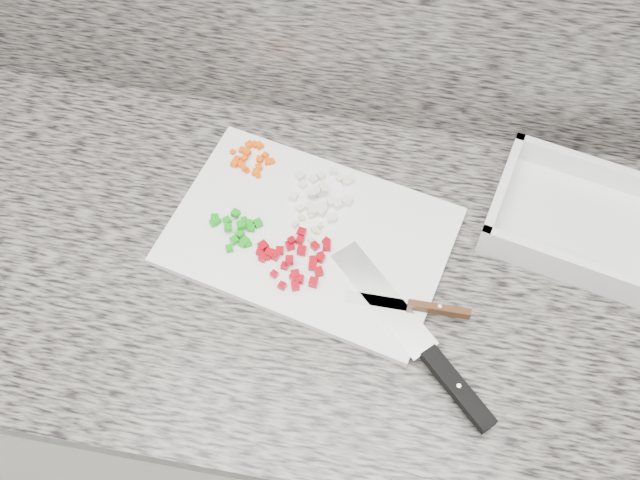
{
  "coord_description": "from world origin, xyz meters",
  "views": [
    {
      "loc": [
        0.12,
        0.94,
        1.85
      ],
      "look_at": [
        0.02,
        1.46,
        0.93
      ],
      "focal_mm": 40.0,
      "sensor_mm": 36.0,
      "label": 1
    }
  ],
  "objects": [
    {
      "name": "green_pepper_pile",
      "position": [
        -0.11,
        1.47,
        0.92
      ],
      "size": [
        0.08,
        0.07,
        0.02
      ],
      "color": "#0D9810",
      "rests_on": "cutting_board"
    },
    {
      "name": "red_pepper_pile",
      "position": [
        -0.01,
        1.43,
        0.92
      ],
      "size": [
        0.11,
        0.11,
        0.02
      ],
      "color": "#9F020E",
      "rests_on": "cutting_board"
    },
    {
      "name": "carrot_pile",
      "position": [
        -0.11,
        1.6,
        0.92
      ],
      "size": [
        0.08,
        0.07,
        0.02
      ],
      "color": "#F25105",
      "rests_on": "cutting_board"
    },
    {
      "name": "countertop",
      "position": [
        0.0,
        1.44,
        0.88
      ],
      "size": [
        3.96,
        0.64,
        0.04
      ],
      "primitive_type": "cube",
      "color": "slate",
      "rests_on": "cabinet"
    },
    {
      "name": "cabinet",
      "position": [
        0.0,
        1.44,
        0.43
      ],
      "size": [
        3.92,
        0.62,
        0.86
      ],
      "primitive_type": "cube",
      "color": "white",
      "rests_on": "ground"
    },
    {
      "name": "garlic_pile",
      "position": [
        -0.0,
        1.49,
        0.92
      ],
      "size": [
        0.05,
        0.06,
        0.01
      ],
      "color": "beige",
      "rests_on": "cutting_board"
    },
    {
      "name": "tray",
      "position": [
        0.41,
        1.57,
        0.92
      ],
      "size": [
        0.32,
        0.26,
        0.06
      ],
      "rotation": [
        0.0,
        0.0,
        -0.22
      ],
      "color": "silver",
      "rests_on": "countertop"
    },
    {
      "name": "onion_pile",
      "position": [
        0.01,
        1.55,
        0.92
      ],
      "size": [
        0.1,
        0.1,
        0.02
      ],
      "color": "silver",
      "rests_on": "cutting_board"
    },
    {
      "name": "cutting_board",
      "position": [
        0.0,
        1.48,
        0.91
      ],
      "size": [
        0.47,
        0.36,
        0.01
      ],
      "primitive_type": "cube",
      "rotation": [
        0.0,
        0.0,
        -0.23
      ],
      "color": "white",
      "rests_on": "countertop"
    },
    {
      "name": "paring_knife",
      "position": [
        0.19,
        1.39,
        0.92
      ],
      "size": [
        0.18,
        0.02,
        0.02
      ],
      "rotation": [
        0.0,
        0.0,
        0.0
      ],
      "color": "silver",
      "rests_on": "cutting_board"
    },
    {
      "name": "chef_knife",
      "position": [
        0.21,
        1.32,
        0.92
      ],
      "size": [
        0.26,
        0.26,
        0.02
      ],
      "rotation": [
        0.0,
        0.0,
        -0.79
      ],
      "color": "silver",
      "rests_on": "cutting_board"
    }
  ]
}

